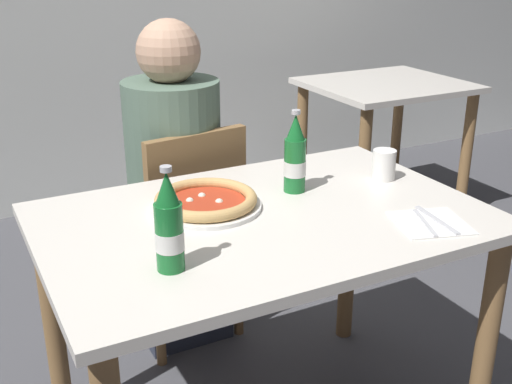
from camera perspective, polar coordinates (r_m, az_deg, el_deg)
dining_table_main at (r=1.78m, az=0.74°, el=-5.45°), size 1.20×0.80×0.75m
chair_behind_table at (r=2.35m, az=-6.46°, el=-2.82°), size 0.45×0.45×0.85m
diner_seated at (r=2.35m, az=-7.22°, el=-0.15°), size 0.34×0.34×1.21m
dining_table_background at (r=3.53m, az=11.44°, el=7.10°), size 0.80×0.70×0.75m
pizza_margherita_near at (r=1.77m, az=-4.50°, el=-0.84°), size 0.31×0.31×0.04m
beer_bottle_left at (r=1.87m, az=3.51°, el=3.08°), size 0.07×0.07×0.25m
beer_bottle_center at (r=1.42m, az=-7.80°, el=-3.15°), size 0.07×0.07×0.25m
napkin_with_cutlery at (r=1.74m, az=15.38°, el=-2.65°), size 0.22×0.22×0.01m
paper_cup at (r=2.02m, az=11.38°, el=2.40°), size 0.07×0.07×0.09m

